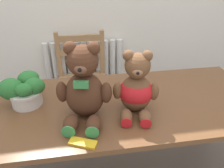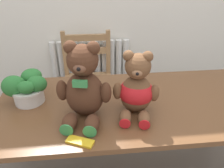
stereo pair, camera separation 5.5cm
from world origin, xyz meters
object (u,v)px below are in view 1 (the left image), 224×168
Objects in this scene: wooden_chair_behind at (83,81)px; chocolate_bar at (83,143)px; teddy_bear_left at (84,87)px; potted_plant at (24,90)px; teddy_bear_right at (136,89)px.

wooden_chair_behind reaches higher than chocolate_bar.
teddy_bear_left is 1.64× the size of potted_plant.
teddy_bear_right is (0.26, -0.89, 0.41)m from wooden_chair_behind.
wooden_chair_behind is 1.01m from teddy_bear_right.
teddy_bear_left is at bearing 89.77° from wooden_chair_behind.
potted_plant is 0.49m from chocolate_bar.
wooden_chair_behind is 6.93× the size of chocolate_bar.
chocolate_bar is at bearing 94.39° from teddy_bear_left.
teddy_bear_left is 1.17× the size of teddy_bear_right.
wooden_chair_behind is at bearing -78.95° from teddy_bear_left.
teddy_bear_left reaches higher than potted_plant.
teddy_bear_left reaches higher than teddy_bear_right.
chocolate_bar is (-0.03, -1.10, 0.28)m from wooden_chair_behind.
chocolate_bar is (-0.29, -0.21, -0.13)m from teddy_bear_right.
teddy_bear_left is 0.38m from potted_plant.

